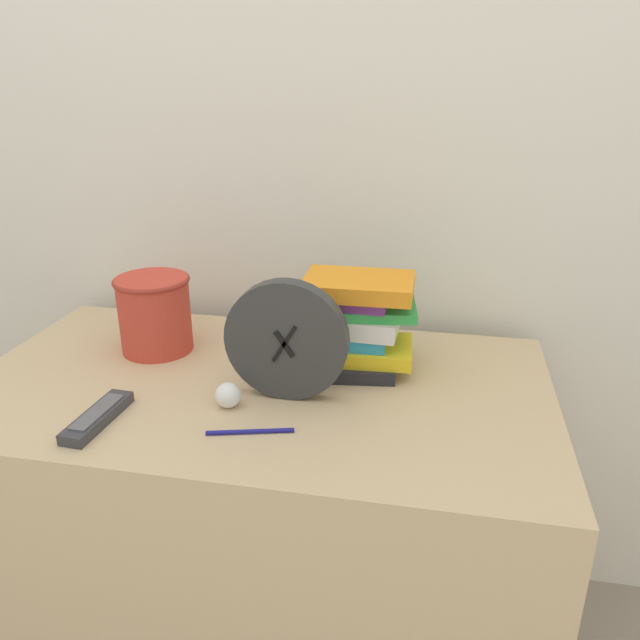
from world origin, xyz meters
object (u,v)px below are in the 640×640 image
Objects in this scene: desk_clock at (286,341)px; book_stack at (350,322)px; basket at (155,312)px; tv_remote at (98,417)px; crumpled_paper_ball at (228,395)px; pen at (250,432)px.

desk_clock reaches higher than book_stack.
basket is 0.32m from tv_remote.
basket reaches higher than crumpled_paper_ball.
pen is (-0.13, -0.30, -0.09)m from book_stack.
crumpled_paper_ball is at bearing 129.24° from pen.
book_stack reaches higher than tv_remote.
tv_remote is (-0.40, -0.32, -0.09)m from book_stack.
crumpled_paper_ball is 0.32× the size of pen.
crumpled_paper_ball is at bearing -131.55° from book_stack.
book_stack is 0.34m from pen.
basket reaches higher than tv_remote.
basket is (-0.34, 0.15, -0.03)m from desk_clock.
pen is at bearing -112.92° from book_stack.
book_stack is 0.52m from tv_remote.
tv_remote is at bearing -141.80° from book_stack.
desk_clock reaches higher than basket.
book_stack is (0.10, 0.16, -0.02)m from desk_clock.
basket is at bearing 135.92° from pen.
crumpled_paper_ball reaches higher than tv_remote.
desk_clock is at bearing -121.09° from book_stack.
desk_clock is 1.57× the size of pen.
desk_clock is 0.37m from basket.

